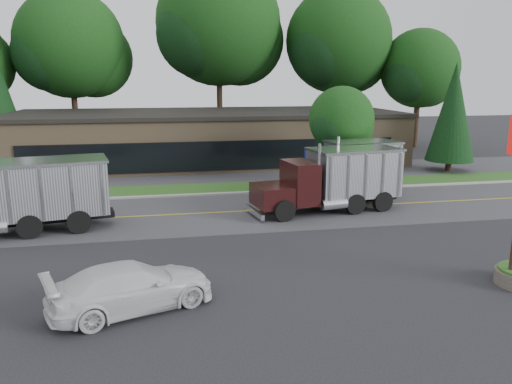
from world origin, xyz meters
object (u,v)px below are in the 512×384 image
Objects in this scene: dump_truck_blue at (348,168)px; rally_car at (132,287)px; dump_truck_red at (10,196)px; dump_truck_maroon at (335,178)px.

dump_truck_blue is 1.40× the size of rally_car.
dump_truck_maroon is (16.13, 1.26, -0.01)m from dump_truck_red.
rally_car is (-10.24, -10.29, -1.06)m from dump_truck_maroon.
dump_truck_blue is 0.86× the size of dump_truck_maroon.
dump_truck_maroon reaches higher than rally_car.
dump_truck_maroon is at bearing -65.43° from rally_car.
dump_truck_maroon is (-1.79, -2.81, 0.01)m from dump_truck_blue.
dump_truck_red is 2.01× the size of rally_car.
dump_truck_blue is at bearing -131.64° from dump_truck_maroon.
dump_truck_blue is at bearing -178.45° from dump_truck_red.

